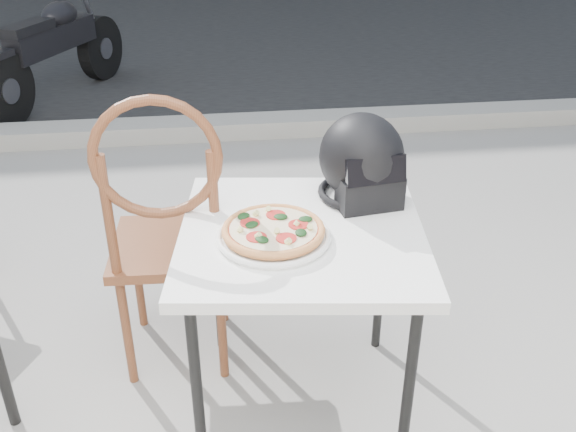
{
  "coord_description": "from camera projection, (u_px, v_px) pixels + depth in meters",
  "views": [
    {
      "loc": [
        0.12,
        -1.31,
        1.7
      ],
      "look_at": [
        0.34,
        0.38,
        0.76
      ],
      "focal_mm": 40.0,
      "sensor_mm": 36.0,
      "label": 1
    }
  ],
  "objects": [
    {
      "name": "street_asphalt",
      "position": [
        195.0,
        18.0,
        8.03
      ],
      "size": [
        30.0,
        8.0,
        0.0
      ],
      "primitive_type": "cube",
      "color": "black",
      "rests_on": "ground"
    },
    {
      "name": "motorcycle",
      "position": [
        55.0,
        51.0,
        5.07
      ],
      "size": [
        0.86,
        1.7,
        0.91
      ],
      "rotation": [
        0.0,
        0.0,
        -0.43
      ],
      "color": "black",
      "rests_on": "street_asphalt"
    },
    {
      "name": "cafe_table_main",
      "position": [
        302.0,
        248.0,
        2.0
      ],
      "size": [
        0.84,
        0.84,
        0.71
      ],
      "rotation": [
        0.0,
        0.0,
        -0.13
      ],
      "color": "white",
      "rests_on": "ground"
    },
    {
      "name": "pizza",
      "position": [
        273.0,
        230.0,
        1.9
      ],
      "size": [
        0.34,
        0.34,
        0.04
      ],
      "rotation": [
        0.0,
        0.0,
        -0.12
      ],
      "color": "#D98E4F",
      "rests_on": "plate"
    },
    {
      "name": "cafe_chair_main",
      "position": [
        167.0,
        223.0,
        2.2
      ],
      "size": [
        0.44,
        0.44,
        1.11
      ],
      "rotation": [
        0.0,
        0.0,
        3.1
      ],
      "color": "brown",
      "rests_on": "ground"
    },
    {
      "name": "curb",
      "position": [
        194.0,
        129.0,
        4.52
      ],
      "size": [
        30.0,
        0.25,
        0.12
      ],
      "primitive_type": "cube",
      "color": "gray",
      "rests_on": "ground"
    },
    {
      "name": "plate",
      "position": [
        274.0,
        237.0,
        1.91
      ],
      "size": [
        0.43,
        0.43,
        0.02
      ],
      "rotation": [
        0.0,
        0.0,
        0.28
      ],
      "color": "white",
      "rests_on": "cafe_table_main"
    },
    {
      "name": "helmet",
      "position": [
        362.0,
        162.0,
        2.1
      ],
      "size": [
        0.32,
        0.33,
        0.29
      ],
      "rotation": [
        0.0,
        0.0,
        0.14
      ],
      "color": "black",
      "rests_on": "cafe_table_main"
    }
  ]
}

